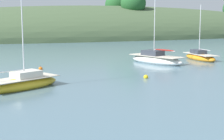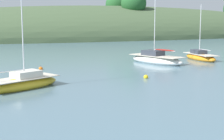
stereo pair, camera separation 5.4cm
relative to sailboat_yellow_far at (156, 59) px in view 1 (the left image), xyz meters
The scene contains 6 objects.
far_shoreline_hill 58.94m from the sailboat_yellow_far, 75.36° to the left, with size 150.00×36.00×22.10m.
sailboat_yellow_far is the anchor object (origin of this frame).
sailboat_red_portside 7.43m from the sailboat_yellow_far, ahead, with size 2.81×6.80×7.70m.
sailboat_white_near 20.66m from the sailboat_yellow_far, 150.23° to the right, with size 7.27×5.25×10.09m.
mooring_buoy_outer 11.53m from the sailboat_yellow_far, 123.34° to the right, with size 0.44×0.44×0.54m.
mooring_buoy_channel 14.66m from the sailboat_yellow_far, behind, with size 0.44×0.44×0.54m.
Camera 1 is at (-10.96, -7.81, 5.67)m, focal length 56.01 mm.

